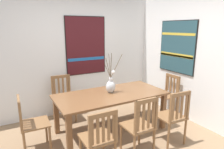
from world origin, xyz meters
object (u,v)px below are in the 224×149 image
at_px(chair_1, 173,116).
at_px(chair_3, 167,94).
at_px(chair_2, 140,125).
at_px(painting_on_back_wall, 86,46).
at_px(chair_4, 99,138).
at_px(chair_5, 63,97).
at_px(dining_table, 111,98).
at_px(chair_0, 31,123).
at_px(centerpiece_vase, 111,85).
at_px(painting_on_side_wall, 177,47).

distance_m(chair_1, chair_3, 1.16).
bearing_deg(chair_2, painting_on_back_wall, 89.91).
bearing_deg(chair_4, chair_5, 89.67).
xyz_separation_m(chair_3, chair_4, (-2.09, -0.89, 0.01)).
distance_m(dining_table, chair_3, 1.44).
bearing_deg(chair_0, chair_5, 49.84).
xyz_separation_m(chair_5, painting_on_back_wall, (0.66, 0.31, 1.01)).
xyz_separation_m(dining_table, centerpiece_vase, (0.02, 0.05, 0.24)).
relative_size(dining_table, chair_1, 2.13).
height_order(dining_table, centerpiece_vase, centerpiece_vase).
relative_size(chair_0, chair_4, 1.01).
height_order(chair_0, painting_on_back_wall, painting_on_back_wall).
xyz_separation_m(chair_0, chair_1, (2.08, -0.88, 0.00)).
bearing_deg(chair_1, chair_0, 156.91).
relative_size(chair_5, painting_on_back_wall, 0.73).
bearing_deg(chair_5, chair_4, -90.33).
bearing_deg(painting_on_side_wall, chair_5, 159.62).
bearing_deg(chair_2, centerpiece_vase, 89.14).
bearing_deg(dining_table, chair_1, -51.89).
bearing_deg(dining_table, painting_on_side_wall, 1.62).
xyz_separation_m(chair_3, painting_on_side_wall, (0.22, 0.03, 1.02)).
xyz_separation_m(centerpiece_vase, chair_4, (-0.68, -0.92, -0.39)).
height_order(chair_1, chair_2, chair_2).
relative_size(centerpiece_vase, chair_5, 0.77).
relative_size(chair_2, painting_on_side_wall, 0.87).
height_order(chair_0, chair_2, chair_2).
xyz_separation_m(chair_0, chair_5, (0.74, 0.88, 0.00)).
height_order(chair_1, painting_on_side_wall, painting_on_side_wall).
height_order(dining_table, chair_2, chair_2).
bearing_deg(painting_on_back_wall, chair_3, -39.94).
bearing_deg(chair_4, chair_2, -0.13).
bearing_deg(chair_5, painting_on_back_wall, 24.76).
height_order(chair_0, chair_3, chair_0).
bearing_deg(chair_3, chair_1, -130.05).
distance_m(centerpiece_vase, chair_1, 1.19).
bearing_deg(chair_2, chair_5, 110.38).
xyz_separation_m(dining_table, chair_4, (-0.66, -0.87, -0.15)).
xyz_separation_m(dining_table, chair_2, (0.01, -0.87, -0.14)).
xyz_separation_m(chair_1, chair_5, (-1.33, 1.77, -0.00)).
xyz_separation_m(chair_2, chair_5, (-0.66, 1.77, -0.01)).
relative_size(centerpiece_vase, painting_on_side_wall, 0.66).
xyz_separation_m(chair_3, chair_5, (-2.08, 0.88, 0.01)).
bearing_deg(chair_3, centerpiece_vase, 178.69).
xyz_separation_m(chair_4, painting_on_back_wall, (0.67, 2.08, 1.02)).
distance_m(chair_4, chair_5, 1.77).
xyz_separation_m(chair_5, painting_on_side_wall, (2.30, -0.85, 1.01)).
distance_m(chair_4, painting_on_side_wall, 2.68).
bearing_deg(chair_4, dining_table, 52.88).
bearing_deg(centerpiece_vase, painting_on_back_wall, 90.53).
distance_m(centerpiece_vase, chair_4, 1.21).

